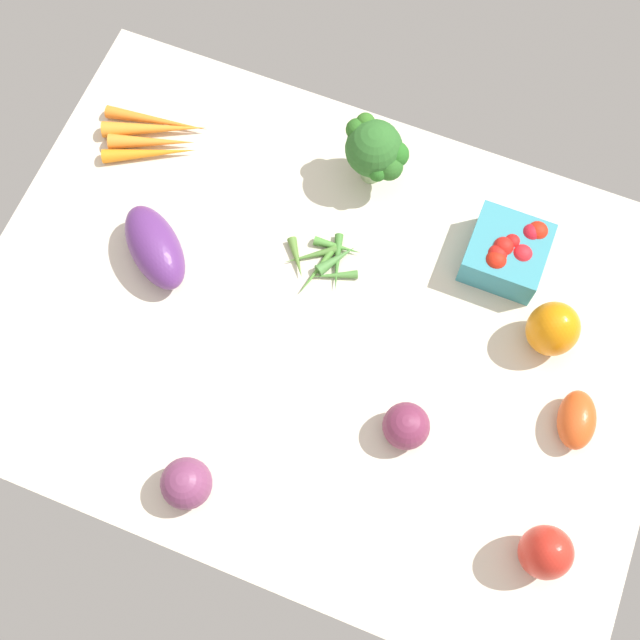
% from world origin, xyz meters
% --- Properties ---
extents(tablecloth, '(1.04, 0.76, 0.02)m').
position_xyz_m(tablecloth, '(0.00, 0.00, 0.01)').
color(tablecloth, beige).
rests_on(tablecloth, ground).
extents(eggplant, '(0.16, 0.15, 0.07)m').
position_xyz_m(eggplant, '(0.27, -0.01, 0.06)').
color(eggplant, '#5D2D74').
rests_on(eggplant, tablecloth).
extents(red_onion_near_basket, '(0.07, 0.07, 0.07)m').
position_xyz_m(red_onion_near_basket, '(-0.17, 0.11, 0.05)').
color(red_onion_near_basket, '#732B4A').
rests_on(red_onion_near_basket, tablecloth).
extents(bell_pepper_orange, '(0.10, 0.10, 0.10)m').
position_xyz_m(bell_pepper_orange, '(-0.32, -0.10, 0.07)').
color(bell_pepper_orange, orange).
rests_on(bell_pepper_orange, tablecloth).
extents(red_onion_center, '(0.07, 0.07, 0.07)m').
position_xyz_m(red_onion_center, '(0.08, 0.29, 0.06)').
color(red_onion_center, '#77365D').
rests_on(red_onion_center, tablecloth).
extents(okra_pile, '(0.13, 0.12, 0.02)m').
position_xyz_m(okra_pile, '(0.03, -0.10, 0.03)').
color(okra_pile, '#4A853D').
rests_on(okra_pile, tablecloth).
extents(bell_pepper_red, '(0.07, 0.07, 0.10)m').
position_xyz_m(bell_pepper_red, '(-0.40, 0.20, 0.07)').
color(bell_pepper_red, red).
rests_on(bell_pepper_red, tablecloth).
extents(carrot_bunch, '(0.17, 0.13, 0.03)m').
position_xyz_m(carrot_bunch, '(0.37, -0.20, 0.03)').
color(carrot_bunch, orange).
rests_on(carrot_bunch, tablecloth).
extents(berry_basket, '(0.11, 0.11, 0.07)m').
position_xyz_m(berry_basket, '(-0.22, -0.20, 0.06)').
color(berry_basket, teal).
rests_on(berry_basket, tablecloth).
extents(roma_tomato, '(0.07, 0.09, 0.05)m').
position_xyz_m(roma_tomato, '(-0.39, 0.01, 0.05)').
color(roma_tomato, '#D9501E').
rests_on(roma_tomato, tablecloth).
extents(broccoli_head, '(0.11, 0.09, 0.12)m').
position_xyz_m(broccoli_head, '(0.02, -0.27, 0.10)').
color(broccoli_head, '#9CBE82').
rests_on(broccoli_head, tablecloth).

